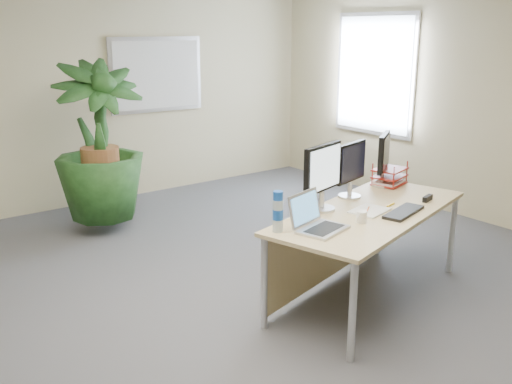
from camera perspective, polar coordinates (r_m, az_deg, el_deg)
floor at (r=4.16m, az=2.22°, el=-14.57°), size 8.00×8.00×0.00m
back_wall at (r=7.18m, az=-18.56°, el=9.04°), size 7.00×0.04×2.70m
whiteboard at (r=7.60m, az=-9.89°, el=11.48°), size 1.30×0.04×0.95m
window at (r=7.68m, az=11.74°, el=11.43°), size 0.04×1.30×1.55m
desk at (r=4.67m, az=10.12°, el=-3.41°), size 2.08×1.29×0.74m
floor_plant at (r=6.27m, az=-15.28°, el=2.82°), size 0.88×0.88×1.50m
monitor_left at (r=4.44m, az=6.68°, el=1.89°), size 0.46×0.21×0.52m
monitor_right at (r=4.82m, az=9.48°, el=2.55°), size 0.42×0.19×0.47m
monitor_dark at (r=5.24m, az=12.64°, el=3.51°), size 0.38×0.27×0.48m
laptop at (r=4.07m, az=5.98°, el=-2.88°), size 0.43×0.39×0.26m
keyboard at (r=4.54m, az=14.54°, el=-1.96°), size 0.47×0.26×0.03m
coffee_mug at (r=4.26m, az=10.48°, el=-2.47°), size 0.11×0.08×0.09m
spiral_notebook at (r=4.54m, az=11.27°, el=-1.84°), size 0.35×0.29×0.01m
orange_pen at (r=4.54m, az=11.13°, el=-1.69°), size 0.11×0.08×0.01m
yellow_highlighter at (r=4.72m, az=13.30°, el=-1.25°), size 0.12×0.04×0.02m
water_bottle at (r=3.98m, az=2.20°, el=-2.06°), size 0.08×0.08×0.29m
letter_tray at (r=5.34m, az=13.20°, el=1.41°), size 0.36×0.31×0.15m
stapler at (r=4.93m, az=16.78°, el=-0.61°), size 0.14×0.07×0.05m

